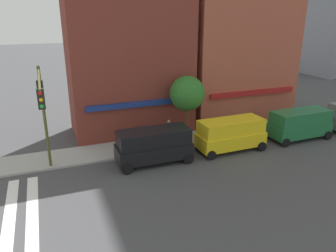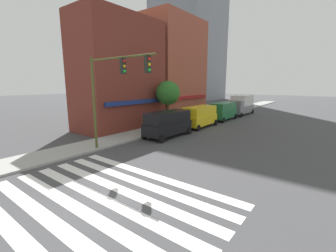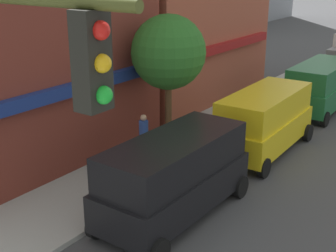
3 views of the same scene
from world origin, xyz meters
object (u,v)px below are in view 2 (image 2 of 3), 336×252
(van_black, at_px, (168,123))
(pedestrian_blue_shirt, at_px, (160,119))
(box_truck_grey, at_px, (241,105))
(traffic_signal, at_px, (112,84))
(van_yellow, at_px, (200,116))
(van_green, at_px, (223,111))
(street_tree, at_px, (168,93))

(van_black, bearing_deg, pedestrian_blue_shirt, 52.70)
(box_truck_grey, bearing_deg, traffic_signal, -178.85)
(pedestrian_blue_shirt, bearing_deg, box_truck_grey, -26.48)
(van_yellow, xyz_separation_m, van_green, (6.32, 0.00, 0.00))
(van_black, bearing_deg, van_green, 0.57)
(van_yellow, relative_size, van_green, 1.00)
(traffic_signal, relative_size, van_green, 1.32)
(traffic_signal, height_order, street_tree, traffic_signal)
(van_green, relative_size, pedestrian_blue_shirt, 2.84)
(traffic_signal, distance_m, pedestrian_blue_shirt, 10.03)
(van_black, distance_m, van_green, 12.22)
(van_yellow, bearing_deg, van_green, -1.29)
(pedestrian_blue_shirt, bearing_deg, street_tree, -16.75)
(van_green, distance_m, box_truck_grey, 6.71)
(van_black, distance_m, pedestrian_blue_shirt, 3.54)
(traffic_signal, height_order, box_truck_grey, traffic_signal)
(van_green, bearing_deg, van_black, 179.00)
(pedestrian_blue_shirt, bearing_deg, traffic_signal, -176.78)
(van_black, height_order, street_tree, street_tree)
(pedestrian_blue_shirt, bearing_deg, van_yellow, -53.88)
(van_green, distance_m, street_tree, 9.36)
(box_truck_grey, bearing_deg, van_black, -179.80)
(street_tree, bearing_deg, van_black, -142.49)
(box_truck_grey, height_order, street_tree, street_tree)
(traffic_signal, distance_m, van_black, 7.46)
(pedestrian_blue_shirt, xyz_separation_m, street_tree, (1.48, 0.01, 2.75))
(van_black, height_order, pedestrian_blue_shirt, van_black)
(box_truck_grey, xyz_separation_m, pedestrian_blue_shirt, (-16.75, 2.79, -0.51))
(van_yellow, bearing_deg, van_black, 178.71)
(van_black, xyz_separation_m, van_yellow, (5.90, 0.00, 0.00))
(van_black, distance_m, box_truck_grey, 18.93)
(van_green, relative_size, street_tree, 1.00)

